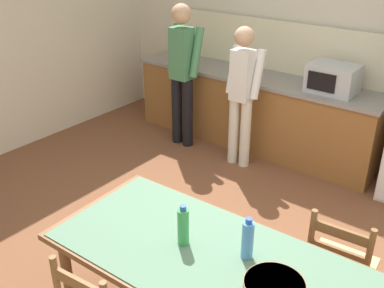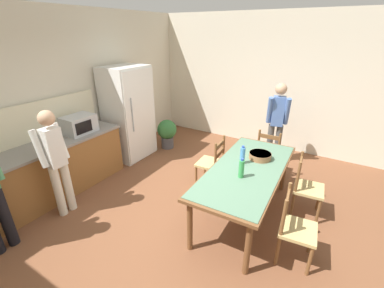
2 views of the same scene
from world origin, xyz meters
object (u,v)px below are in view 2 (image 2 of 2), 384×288
(serving_bowl, at_px, (260,156))
(chair_side_near_left, at_px, (295,228))
(chair_side_near_right, at_px, (306,187))
(person_by_table, at_px, (277,120))
(microwave, at_px, (79,124))
(bottle_off_centre, at_px, (242,155))
(person_at_counter, at_px, (56,159))
(chair_head_end, at_px, (269,153))
(refrigerator, at_px, (129,113))
(dining_table, at_px, (247,173))
(chair_side_far_right, at_px, (212,163))
(potted_plant, at_px, (167,132))
(bottle_near_centre, at_px, (241,169))

(serving_bowl, distance_m, chair_side_near_left, 1.16)
(chair_side_near_right, relative_size, person_by_table, 0.56)
(microwave, height_order, bottle_off_centre, microwave)
(chair_side_near_right, bearing_deg, person_at_counter, 115.21)
(chair_head_end, bearing_deg, microwave, 32.60)
(person_at_counter, bearing_deg, refrigerator, -75.58)
(dining_table, distance_m, chair_side_far_right, 0.93)
(refrigerator, distance_m, chair_side_far_right, 2.11)
(chair_side_near_left, height_order, person_at_counter, person_at_counter)
(chair_side_near_right, height_order, person_at_counter, person_at_counter)
(refrigerator, distance_m, dining_table, 2.89)
(dining_table, distance_m, chair_head_end, 1.38)
(person_by_table, bearing_deg, refrigerator, -79.51)
(chair_head_end, bearing_deg, person_at_counter, 48.43)
(chair_side_near_right, bearing_deg, refrigerator, 82.26)
(chair_head_end, distance_m, chair_side_near_left, 1.98)
(refrigerator, xyz_separation_m, serving_bowl, (-0.27, -2.86, -0.11))
(chair_side_far_right, bearing_deg, dining_table, 55.35)
(microwave, bearing_deg, chair_side_near_left, -89.16)
(chair_side_far_right, height_order, person_at_counter, person_at_counter)
(serving_bowl, bearing_deg, chair_side_near_right, -79.57)
(microwave, relative_size, person_by_table, 0.31)
(chair_head_end, xyz_separation_m, person_by_table, (0.55, 0.06, 0.47))
(person_by_table, xyz_separation_m, potted_plant, (-0.55, 2.28, -0.53))
(microwave, distance_m, chair_side_far_right, 2.35)
(microwave, distance_m, serving_bowl, 3.02)
(person_by_table, bearing_deg, chair_side_near_right, 16.32)
(person_at_counter, height_order, person_by_table, person_by_table)
(chair_side_far_right, xyz_separation_m, person_by_table, (1.45, -0.67, 0.47))
(chair_side_far_right, bearing_deg, bottle_off_centre, 57.50)
(microwave, bearing_deg, serving_bowl, -72.99)
(dining_table, height_order, bottle_near_centre, bottle_near_centre)
(chair_side_far_right, relative_size, chair_side_near_right, 1.00)
(bottle_off_centre, xyz_separation_m, potted_plant, (1.25, 2.26, -0.52))
(dining_table, bearing_deg, chair_side_far_right, 59.38)
(bottle_near_centre, relative_size, potted_plant, 0.40)
(refrigerator, xyz_separation_m, dining_table, (-0.64, -2.81, -0.24))
(bottle_near_centre, bearing_deg, serving_bowl, -4.39)
(microwave, bearing_deg, person_at_counter, -146.97)
(person_by_table, distance_m, potted_plant, 2.40)
(chair_side_near_left, bearing_deg, bottle_near_centre, 70.02)
(person_by_table, relative_size, potted_plant, 2.43)
(serving_bowl, relative_size, person_at_counter, 0.20)
(microwave, bearing_deg, refrigerator, -0.94)
(microwave, bearing_deg, chair_head_end, -56.23)
(bottle_near_centre, height_order, chair_side_far_right, bottle_near_centre)
(chair_side_near_right, bearing_deg, chair_side_far_right, 86.20)
(chair_side_near_left, bearing_deg, chair_side_near_right, -4.06)
(bottle_near_centre, relative_size, person_by_table, 0.17)
(refrigerator, xyz_separation_m, chair_side_near_right, (-0.14, -3.54, -0.50))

